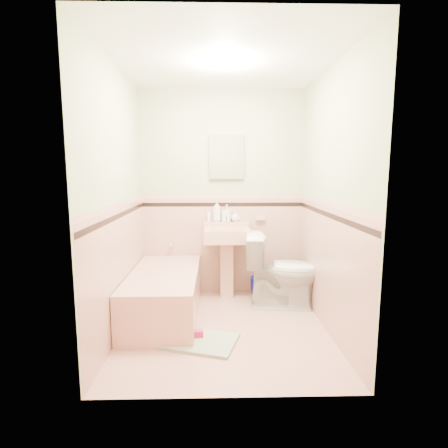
{
  "coord_description": "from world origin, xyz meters",
  "views": [
    {
      "loc": [
        -0.09,
        -3.36,
        1.53
      ],
      "look_at": [
        0.0,
        0.25,
        1.0
      ],
      "focal_mm": 28.9,
      "sensor_mm": 36.0,
      "label": 1
    }
  ],
  "objects_px": {
    "soap_bottle_mid": "(227,213)",
    "bucket": "(258,285)",
    "bathtub": "(165,295)",
    "toilet": "(283,270)",
    "soap_bottle_right": "(235,216)",
    "sink": "(227,264)",
    "shoe": "(195,334)",
    "soap_bottle_left": "(217,211)",
    "medicine_cabinet": "(226,157)"
  },
  "relations": [
    {
      "from": "soap_bottle_mid",
      "to": "bucket",
      "type": "distance_m",
      "value": 1.0
    },
    {
      "from": "bathtub",
      "to": "toilet",
      "type": "distance_m",
      "value": 1.34
    },
    {
      "from": "soap_bottle_right",
      "to": "toilet",
      "type": "xyz_separation_m",
      "value": [
        0.52,
        -0.47,
        -0.56
      ]
    },
    {
      "from": "soap_bottle_mid",
      "to": "toilet",
      "type": "relative_size",
      "value": 0.25
    },
    {
      "from": "sink",
      "to": "soap_bottle_right",
      "type": "distance_m",
      "value": 0.59
    },
    {
      "from": "sink",
      "to": "bucket",
      "type": "xyz_separation_m",
      "value": [
        0.4,
        0.14,
        -0.32
      ]
    },
    {
      "from": "soap_bottle_right",
      "to": "shoe",
      "type": "xyz_separation_m",
      "value": [
        -0.44,
        -1.27,
        -0.92
      ]
    },
    {
      "from": "sink",
      "to": "shoe",
      "type": "bearing_deg",
      "value": -106.62
    },
    {
      "from": "soap_bottle_mid",
      "to": "toilet",
      "type": "distance_m",
      "value": 0.98
    },
    {
      "from": "toilet",
      "to": "shoe",
      "type": "xyz_separation_m",
      "value": [
        -0.95,
        -0.81,
        -0.36
      ]
    },
    {
      "from": "soap_bottle_left",
      "to": "soap_bottle_mid",
      "type": "relative_size",
      "value": 1.26
    },
    {
      "from": "soap_bottle_right",
      "to": "shoe",
      "type": "relative_size",
      "value": 0.9
    },
    {
      "from": "shoe",
      "to": "toilet",
      "type": "bearing_deg",
      "value": 37.44
    },
    {
      "from": "soap_bottle_mid",
      "to": "shoe",
      "type": "xyz_separation_m",
      "value": [
        -0.33,
        -1.27,
        -0.96
      ]
    },
    {
      "from": "bathtub",
      "to": "sink",
      "type": "bearing_deg",
      "value": 37.93
    },
    {
      "from": "bathtub",
      "to": "bucket",
      "type": "xyz_separation_m",
      "value": [
        1.08,
        0.67,
        -0.12
      ]
    },
    {
      "from": "bathtub",
      "to": "shoe",
      "type": "relative_size",
      "value": 10.12
    },
    {
      "from": "bucket",
      "to": "shoe",
      "type": "distance_m",
      "value": 1.44
    },
    {
      "from": "bathtub",
      "to": "medicine_cabinet",
      "type": "height_order",
      "value": "medicine_cabinet"
    },
    {
      "from": "soap_bottle_right",
      "to": "shoe",
      "type": "distance_m",
      "value": 1.63
    },
    {
      "from": "sink",
      "to": "soap_bottle_left",
      "type": "xyz_separation_m",
      "value": [
        -0.12,
        0.18,
        0.62
      ]
    },
    {
      "from": "bathtub",
      "to": "soap_bottle_left",
      "type": "bearing_deg",
      "value": 51.6
    },
    {
      "from": "sink",
      "to": "toilet",
      "type": "xyz_separation_m",
      "value": [
        0.62,
        -0.29,
        -0.01
      ]
    },
    {
      "from": "medicine_cabinet",
      "to": "bucket",
      "type": "relative_size",
      "value": 2.46
    },
    {
      "from": "soap_bottle_right",
      "to": "toilet",
      "type": "relative_size",
      "value": 0.16
    },
    {
      "from": "sink",
      "to": "soap_bottle_mid",
      "type": "height_order",
      "value": "soap_bottle_mid"
    },
    {
      "from": "sink",
      "to": "bucket",
      "type": "height_order",
      "value": "sink"
    },
    {
      "from": "toilet",
      "to": "bucket",
      "type": "relative_size",
      "value": 3.91
    },
    {
      "from": "bathtub",
      "to": "shoe",
      "type": "bearing_deg",
      "value": -57.97
    },
    {
      "from": "soap_bottle_mid",
      "to": "bucket",
      "type": "xyz_separation_m",
      "value": [
        0.4,
        -0.04,
        -0.91
      ]
    },
    {
      "from": "bathtub",
      "to": "shoe",
      "type": "xyz_separation_m",
      "value": [
        0.35,
        -0.56,
        -0.17
      ]
    },
    {
      "from": "toilet",
      "to": "bucket",
      "type": "bearing_deg",
      "value": 34.22
    },
    {
      "from": "medicine_cabinet",
      "to": "bathtub",
      "type": "bearing_deg",
      "value": -132.58
    },
    {
      "from": "shoe",
      "to": "bathtub",
      "type": "bearing_deg",
      "value": 119.21
    },
    {
      "from": "soap_bottle_right",
      "to": "shoe",
      "type": "bearing_deg",
      "value": -108.87
    },
    {
      "from": "medicine_cabinet",
      "to": "bucket",
      "type": "bearing_deg",
      "value": -9.78
    },
    {
      "from": "medicine_cabinet",
      "to": "soap_bottle_mid",
      "type": "xyz_separation_m",
      "value": [
        0.01,
        -0.03,
        -0.68
      ]
    },
    {
      "from": "soap_bottle_right",
      "to": "medicine_cabinet",
      "type": "bearing_deg",
      "value": 164.58
    },
    {
      "from": "shoe",
      "to": "sink",
      "type": "bearing_deg",
      "value": 70.56
    },
    {
      "from": "soap_bottle_left",
      "to": "soap_bottle_mid",
      "type": "distance_m",
      "value": 0.13
    },
    {
      "from": "soap_bottle_mid",
      "to": "shoe",
      "type": "relative_size",
      "value": 1.41
    },
    {
      "from": "sink",
      "to": "soap_bottle_mid",
      "type": "bearing_deg",
      "value": 88.32
    },
    {
      "from": "sink",
      "to": "shoe",
      "type": "relative_size",
      "value": 5.78
    },
    {
      "from": "shoe",
      "to": "medicine_cabinet",
      "type": "bearing_deg",
      "value": 73.12
    },
    {
      "from": "soap_bottle_left",
      "to": "soap_bottle_mid",
      "type": "bearing_deg",
      "value": 0.0
    },
    {
      "from": "soap_bottle_left",
      "to": "toilet",
      "type": "height_order",
      "value": "soap_bottle_left"
    },
    {
      "from": "medicine_cabinet",
      "to": "toilet",
      "type": "relative_size",
      "value": 0.63
    },
    {
      "from": "soap_bottle_mid",
      "to": "bucket",
      "type": "bearing_deg",
      "value": -5.65
    },
    {
      "from": "medicine_cabinet",
      "to": "toilet",
      "type": "bearing_deg",
      "value": -38.59
    },
    {
      "from": "sink",
      "to": "toilet",
      "type": "bearing_deg",
      "value": -24.79
    }
  ]
}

